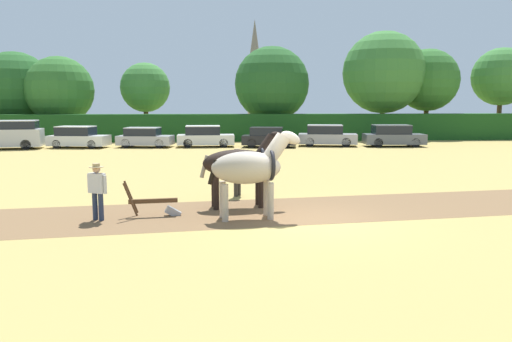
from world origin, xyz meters
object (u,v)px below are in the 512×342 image
at_px(church_spire, 255,70).
at_px(parked_car_far_right, 393,136).
at_px(draft_horse_lead_right, 241,163).
at_px(draft_horse_lead_left, 250,168).
at_px(parked_car_center_right, 268,137).
at_px(tree_center_right, 384,73).
at_px(parked_car_left, 78,137).
at_px(farmer_at_plow, 97,188).
at_px(parked_car_right, 327,136).
at_px(tree_left, 59,90).
at_px(farmer_beside_team, 237,169).
at_px(parked_car_center_left, 145,138).
at_px(parked_van, 4,134).
at_px(tree_right, 428,80).
at_px(tree_far_right, 501,77).
at_px(tree_center_left, 145,88).
at_px(parked_car_center, 205,137).
at_px(plow, 158,205).
at_px(tree_far_left, 15,90).
at_px(tree_center, 272,84).

bearing_deg(church_spire, parked_car_far_right, -79.71).
bearing_deg(draft_horse_lead_right, draft_horse_lead_left, -90.03).
height_order(church_spire, parked_car_center_right, church_spire).
xyz_separation_m(tree_center_right, parked_car_left, (-25.06, -8.08, -5.16)).
xyz_separation_m(farmer_at_plow, parked_car_right, (11.47, 22.82, -0.15)).
relative_size(tree_left, draft_horse_lead_left, 2.70).
distance_m(farmer_beside_team, parked_car_center_left, 20.52).
bearing_deg(parked_van, parked_car_center_left, -4.68).
height_order(tree_right, parked_car_far_right, tree_right).
xyz_separation_m(tree_center_right, farmer_beside_team, (-14.41, -27.66, -4.94)).
bearing_deg(tree_far_right, parked_car_far_right, -144.24).
bearing_deg(tree_center_left, parked_van, -127.28).
height_order(parked_car_center, parked_car_far_right, parked_car_far_right).
xyz_separation_m(tree_left, draft_horse_lead_left, (14.64, -31.67, -2.84)).
bearing_deg(parked_car_left, plow, -60.26).
distance_m(church_spire, parked_van, 45.25).
height_order(tree_far_left, tree_center_right, tree_center_right).
relative_size(tree_center_right, tree_right, 1.18).
xyz_separation_m(tree_left, draft_horse_lead_right, (14.45, -30.15, -2.90)).
height_order(tree_right, farmer_beside_team, tree_right).
relative_size(draft_horse_lead_right, parked_car_center, 0.68).
height_order(tree_far_left, tree_center_left, tree_far_left).
xyz_separation_m(tree_far_right, plow, (-28.64, -31.76, -5.31)).
xyz_separation_m(tree_far_right, farmer_beside_team, (-26.23, -28.82, -4.66)).
bearing_deg(parked_car_left, draft_horse_lead_left, -55.03).
xyz_separation_m(farmer_at_plow, parked_car_center, (2.43, 22.92, -0.17)).
relative_size(farmer_beside_team, parked_car_center, 0.40).
bearing_deg(parked_car_center_left, parked_car_center_right, 4.16).
bearing_deg(draft_horse_lead_right, farmer_beside_team, 84.69).
bearing_deg(parked_car_center, tree_left, 145.46).
bearing_deg(parked_van, plow, -68.29).
relative_size(tree_right, parked_car_center, 1.96).
bearing_deg(parked_car_center_left, tree_center_right, 29.97).
xyz_separation_m(tree_far_left, church_spire, (23.66, 29.11, 3.72)).
xyz_separation_m(tree_center, plow, (-6.67, -30.79, -4.55)).
xyz_separation_m(tree_center_right, parked_car_far_right, (-2.11, -8.88, -5.13)).
bearing_deg(tree_right, parked_car_right, -142.75).
xyz_separation_m(draft_horse_lead_right, parked_car_left, (-10.70, 21.45, -0.64)).
distance_m(parked_car_left, parked_car_center_left, 4.72).
bearing_deg(parked_car_center_right, parked_car_right, 16.64).
bearing_deg(parked_car_center, church_spire, 79.85).
relative_size(tree_far_right, parked_car_far_right, 1.86).
relative_size(parked_van, parked_car_center, 1.25).
distance_m(tree_center, parked_car_center, 10.91).
bearing_deg(parked_car_far_right, tree_center, 135.22).
height_order(draft_horse_lead_right, parked_van, draft_horse_lead_right).
relative_size(tree_far_left, farmer_beside_team, 4.66).
distance_m(tree_far_right, farmer_at_plow, 44.37).
xyz_separation_m(church_spire, plow, (-7.47, -61.53, -7.76)).
xyz_separation_m(tree_center_left, tree_center, (11.46, -1.92, 0.30)).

